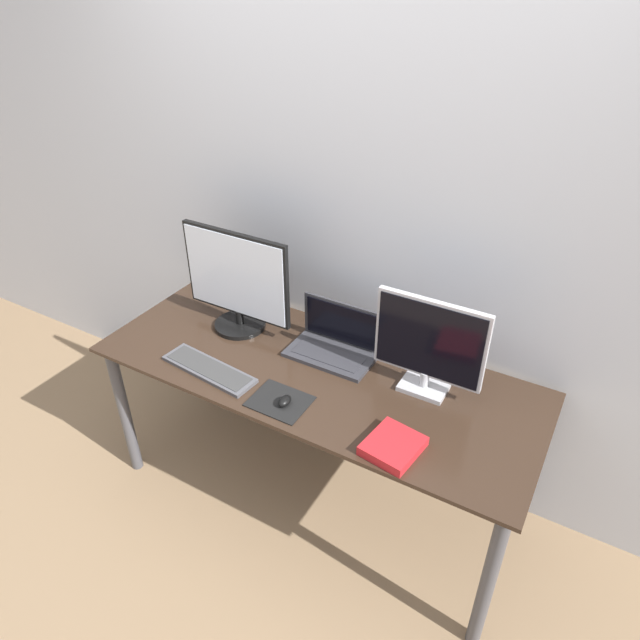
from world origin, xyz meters
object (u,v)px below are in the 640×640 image
object	(u,v)px
laptop	(335,342)
keyboard	(209,369)
mouse	(285,401)
book	(393,446)
monitor_right	(429,345)
monitor_left	(237,282)

from	to	relation	value
laptop	keyboard	distance (m)	0.54
keyboard	mouse	world-z (taller)	mouse
laptop	keyboard	size ratio (longest dim) A/B	0.84
keyboard	book	bearing A→B (deg)	-1.92
book	mouse	bearing A→B (deg)	179.29
laptop	book	distance (m)	0.61
monitor_right	book	size ratio (longest dim) A/B	1.99
monitor_left	monitor_right	size ratio (longest dim) A/B	1.23
book	monitor_right	bearing A→B (deg)	94.39
monitor_right	mouse	distance (m)	0.59
laptop	monitor_right	bearing A→B (deg)	-5.40
keyboard	monitor_left	bearing A→B (deg)	104.51
keyboard	book	xyz separation A→B (m)	(0.84, -0.03, 0.01)
monitor_left	laptop	xyz separation A→B (m)	(0.48, 0.04, -0.18)
monitor_left	monitor_right	world-z (taller)	monitor_left
monitor_left	laptop	size ratio (longest dim) A/B	1.44
monitor_left	keyboard	bearing A→B (deg)	-75.49
keyboard	monitor_right	bearing A→B (deg)	22.43
mouse	laptop	bearing A→B (deg)	90.08
monitor_right	mouse	world-z (taller)	monitor_right
monitor_left	mouse	world-z (taller)	monitor_left
keyboard	mouse	xyz separation A→B (m)	(0.39, -0.02, 0.01)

